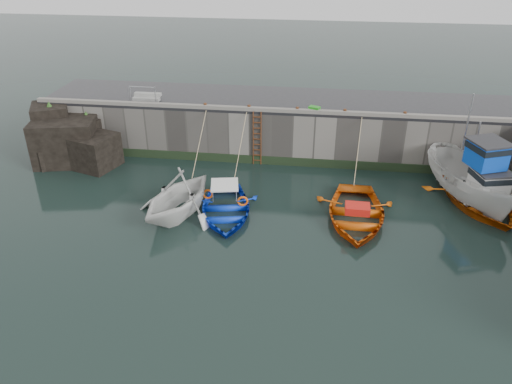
# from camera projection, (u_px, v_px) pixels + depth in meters

# --- Properties ---
(ground) EXTENTS (120.00, 120.00, 0.00)m
(ground) POSITION_uv_depth(u_px,v_px,m) (274.00, 270.00, 20.18)
(ground) COLOR black
(ground) RESTS_ON ground
(quay_back) EXTENTS (30.00, 5.00, 3.00)m
(quay_back) POSITION_uv_depth(u_px,v_px,m) (295.00, 126.00, 30.38)
(quay_back) COLOR slate
(quay_back) RESTS_ON ground
(road_back) EXTENTS (30.00, 5.00, 0.16)m
(road_back) POSITION_uv_depth(u_px,v_px,m) (296.00, 101.00, 29.63)
(road_back) COLOR black
(road_back) RESTS_ON quay_back
(kerb_back) EXTENTS (30.00, 0.30, 0.20)m
(kerb_back) POSITION_uv_depth(u_px,v_px,m) (294.00, 111.00, 27.50)
(kerb_back) COLOR slate
(kerb_back) RESTS_ON road_back
(algae_back) EXTENTS (30.00, 0.08, 0.50)m
(algae_back) POSITION_uv_depth(u_px,v_px,m) (291.00, 162.00, 28.76)
(algae_back) COLOR black
(algae_back) RESTS_ON ground
(rock_outcrop) EXTENTS (5.85, 4.24, 3.41)m
(rock_outcrop) POSITION_uv_depth(u_px,v_px,m) (70.00, 140.00, 29.04)
(rock_outcrop) COLOR black
(rock_outcrop) RESTS_ON ground
(ladder) EXTENTS (0.51, 0.08, 3.20)m
(ladder) POSITION_uv_depth(u_px,v_px,m) (257.00, 139.00, 28.31)
(ladder) COLOR #3F1E0F
(ladder) RESTS_ON ground
(boat_near_white) EXTENTS (5.66, 6.06, 2.59)m
(boat_near_white) POSITION_uv_depth(u_px,v_px,m) (179.00, 214.00, 24.07)
(boat_near_white) COLOR silver
(boat_near_white) RESTS_ON ground
(boat_near_white_rope) EXTENTS (0.04, 4.53, 3.10)m
(boat_near_white_rope) POSITION_uv_depth(u_px,v_px,m) (200.00, 174.00, 27.87)
(boat_near_white_rope) COLOR tan
(boat_near_white_rope) RESTS_ON ground
(boat_near_blue) EXTENTS (4.40, 5.54, 1.03)m
(boat_near_blue) POSITION_uv_depth(u_px,v_px,m) (225.00, 214.00, 24.09)
(boat_near_blue) COLOR #0D37CF
(boat_near_blue) RESTS_ON ground
(boat_near_blue_rope) EXTENTS (0.04, 4.28, 3.10)m
(boat_near_blue_rope) POSITION_uv_depth(u_px,v_px,m) (239.00, 175.00, 27.75)
(boat_near_blue_rope) COLOR tan
(boat_near_blue_rope) RESTS_ON ground
(boat_near_navy) EXTENTS (4.11, 5.68, 1.16)m
(boat_near_navy) POSITION_uv_depth(u_px,v_px,m) (355.00, 219.00, 23.63)
(boat_near_navy) COLOR #DC570B
(boat_near_navy) RESTS_ON ground
(boat_near_navy_rope) EXTENTS (0.04, 4.04, 3.10)m
(boat_near_navy_rope) POSITION_uv_depth(u_px,v_px,m) (352.00, 181.00, 27.16)
(boat_near_navy_rope) COLOR tan
(boat_near_navy_rope) RESTS_ON ground
(boat_far_white) EXTENTS (4.75, 7.07, 5.56)m
(boat_far_white) POSITION_uv_depth(u_px,v_px,m) (472.00, 182.00, 24.67)
(boat_far_white) COLOR silver
(boat_far_white) RESTS_ON ground
(boat_far_orange) EXTENTS (5.55, 6.80, 4.23)m
(boat_far_orange) POSITION_uv_depth(u_px,v_px,m) (478.00, 197.00, 24.73)
(boat_far_orange) COLOR #E15F0B
(boat_far_orange) RESTS_ON ground
(fish_crate) EXTENTS (0.69, 0.56, 0.32)m
(fish_crate) POSITION_uv_depth(u_px,v_px,m) (314.00, 109.00, 27.53)
(fish_crate) COLOR #1F8E19
(fish_crate) RESTS_ON road_back
(railing) EXTENTS (1.60, 1.05, 1.00)m
(railing) POSITION_uv_depth(u_px,v_px,m) (147.00, 97.00, 29.43)
(railing) COLOR #A5A8AD
(railing) RESTS_ON road_back
(bollard_a) EXTENTS (0.18, 0.18, 0.28)m
(bollard_a) POSITION_uv_depth(u_px,v_px,m) (205.00, 106.00, 28.15)
(bollard_a) COLOR #3F1E0F
(bollard_a) RESTS_ON road_back
(bollard_b) EXTENTS (0.18, 0.18, 0.28)m
(bollard_b) POSITION_uv_depth(u_px,v_px,m) (249.00, 107.00, 27.86)
(bollard_b) COLOR #3F1E0F
(bollard_b) RESTS_ON road_back
(bollard_c) EXTENTS (0.18, 0.18, 0.28)m
(bollard_c) POSITION_uv_depth(u_px,v_px,m) (297.00, 110.00, 27.54)
(bollard_c) COLOR #3F1E0F
(bollard_c) RESTS_ON road_back
(bollard_d) EXTENTS (0.18, 0.18, 0.28)m
(bollard_d) POSITION_uv_depth(u_px,v_px,m) (345.00, 112.00, 27.24)
(bollard_d) COLOR #3F1E0F
(bollard_d) RESTS_ON road_back
(bollard_e) EXTENTS (0.18, 0.18, 0.28)m
(bollard_e) POSITION_uv_depth(u_px,v_px,m) (405.00, 114.00, 26.87)
(bollard_e) COLOR #3F1E0F
(bollard_e) RESTS_ON road_back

